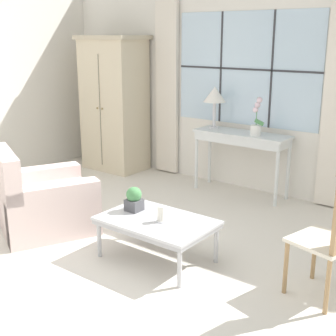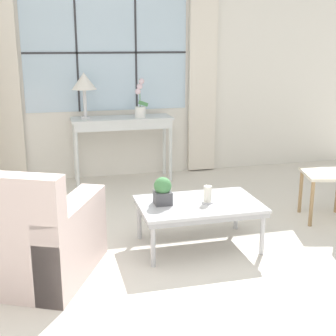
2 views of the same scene
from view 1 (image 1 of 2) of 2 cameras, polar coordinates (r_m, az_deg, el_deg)
name	(u,v)px [view 1 (image 1 of 2)]	position (r m, az deg, el deg)	size (l,w,h in m)	color
ground_plane	(76,269)	(4.34, -11.12, -12.03)	(14.00, 14.00, 0.00)	silver
wall_back_windowed	(246,84)	(6.28, 9.49, 10.01)	(7.20, 0.14, 2.80)	silver
armoire	(114,104)	(7.21, -6.56, 7.80)	(0.99, 0.67, 2.01)	beige
console_table	(242,140)	(6.07, 8.98, 3.39)	(1.24, 0.41, 0.82)	silver
table_lamp	(215,96)	(6.22, 5.72, 8.79)	(0.30, 0.30, 0.55)	silver
potted_orchid	(256,122)	(5.87, 10.74, 5.55)	(0.17, 0.13, 0.48)	white
armchair_upholstered	(43,203)	(5.15, -14.97, -4.18)	(1.20, 1.22, 0.90)	beige
coffee_table	(157,223)	(4.29, -1.38, -6.76)	(1.03, 0.67, 0.40)	#BCBCC1
potted_plant_small	(134,199)	(4.45, -4.16, -3.76)	(0.15, 0.15, 0.23)	#4C4C51
pillar_candle	(161,214)	(4.20, -0.86, -5.68)	(0.09, 0.09, 0.16)	silver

